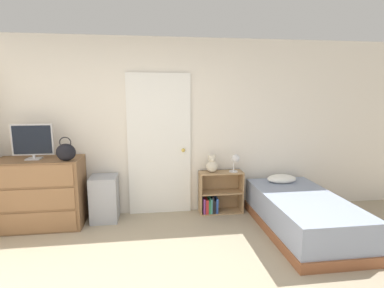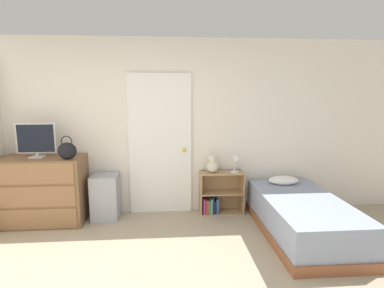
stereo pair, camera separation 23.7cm
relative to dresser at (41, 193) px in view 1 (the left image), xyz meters
name	(u,v)px [view 1 (the left image)]	position (x,y,z in m)	size (l,w,h in m)	color
wall_back	(147,128)	(1.42, 0.32, 0.81)	(10.00, 0.06, 2.55)	silver
door_closed	(159,145)	(1.59, 0.27, 0.57)	(0.91, 0.09, 2.06)	white
dresser	(41,193)	(0.00, 0.00, 0.00)	(1.09, 0.54, 0.92)	brown
tv	(33,141)	(-0.04, 0.00, 0.70)	(0.51, 0.16, 0.46)	#B7B7BC
handbag	(66,152)	(0.40, -0.16, 0.58)	(0.24, 0.14, 0.31)	black
storage_bin	(104,198)	(0.81, 0.08, -0.14)	(0.37, 0.38, 0.64)	#999EA8
bookshelf	(217,196)	(2.44, 0.15, -0.21)	(0.64, 0.25, 0.63)	tan
teddy_bear	(212,164)	(2.35, 0.15, 0.28)	(0.18, 0.18, 0.27)	beige
desk_lamp	(235,160)	(2.69, 0.11, 0.35)	(0.15, 0.14, 0.26)	silver
bed	(302,214)	(3.38, -0.62, -0.22)	(0.96, 1.81, 0.58)	brown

